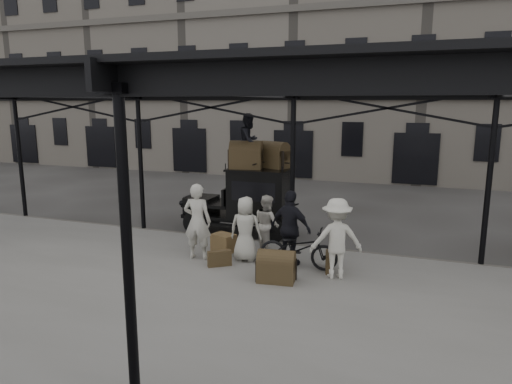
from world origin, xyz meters
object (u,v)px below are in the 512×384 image
porter_left (197,221)px  bicycle (299,248)px  taxi (252,198)px  steamer_trunk_platform (276,268)px  porter_official (291,228)px  steamer_trunk_roof_near (246,157)px

porter_left → bicycle: size_ratio=1.03×
porter_left → bicycle: bearing=177.2°
taxi → steamer_trunk_platform: (2.04, -3.89, -0.74)m
taxi → bicycle: taxi is taller
taxi → porter_official: (2.05, -2.76, -0.09)m
steamer_trunk_platform → bicycle: bearing=68.3°
bicycle → steamer_trunk_roof_near: 4.02m
porter_left → steamer_trunk_platform: porter_left is taller
porter_official → bicycle: 0.53m
steamer_trunk_roof_near → steamer_trunk_platform: bearing=-70.6°
porter_left → steamer_trunk_roof_near: steamer_trunk_roof_near is taller
steamer_trunk_roof_near → bicycle: bearing=-58.7°
taxi → porter_official: taxi is taller
taxi → steamer_trunk_roof_near: steamer_trunk_roof_near is taller
steamer_trunk_roof_near → porter_left: bearing=-106.6°
steamer_trunk_roof_near → steamer_trunk_platform: size_ratio=1.16×
taxi → steamer_trunk_platform: bearing=-62.4°
porter_official → steamer_trunk_roof_near: size_ratio=1.95×
porter_official → steamer_trunk_platform: bearing=105.3°
bicycle → steamer_trunk_roof_near: size_ratio=1.97×
taxi → porter_official: 3.44m
porter_official → bicycle: size_ratio=0.99×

